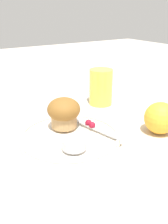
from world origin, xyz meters
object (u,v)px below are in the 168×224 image
at_px(muffin, 64,112).
at_px(orange_fruit, 160,118).
at_px(butter_knife, 92,127).
at_px(juice_glass, 101,87).

distance_m(muffin, orange_fruit, 0.23).
relative_size(muffin, butter_knife, 0.44).
distance_m(butter_knife, juice_glass, 0.22).
bearing_deg(butter_knife, juice_glass, 124.84).
relative_size(orange_fruit, juice_glass, 0.70).
relative_size(muffin, juice_glass, 0.70).
distance_m(muffin, butter_knife, 0.08).
xyz_separation_m(butter_knife, orange_fruit, (0.08, 0.15, 0.02)).
xyz_separation_m(orange_fruit, juice_glass, (-0.24, -0.00, 0.02)).
distance_m(butter_knife, orange_fruit, 0.17).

